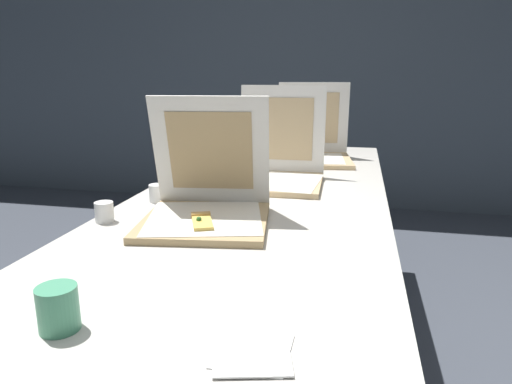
# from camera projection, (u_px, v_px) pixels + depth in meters

# --- Properties ---
(wall_back) EXTENTS (10.00, 0.10, 2.60)m
(wall_back) POSITION_uv_depth(u_px,v_px,m) (320.00, 60.00, 4.05)
(wall_back) COLOR #4C5660
(wall_back) RESTS_ON ground
(table) EXTENTS (0.95, 2.50, 0.74)m
(table) POSITION_uv_depth(u_px,v_px,m) (261.00, 205.00, 1.80)
(table) COLOR beige
(table) RESTS_ON ground
(pizza_box_front) EXTENTS (0.43, 0.44, 0.39)m
(pizza_box_front) POSITION_uv_depth(u_px,v_px,m) (206.00, 205.00, 1.46)
(pizza_box_front) COLOR tan
(pizza_box_front) RESTS_ON table
(pizza_box_middle) EXTENTS (0.39, 0.44, 0.40)m
(pizza_box_middle) POSITION_uv_depth(u_px,v_px,m) (277.00, 170.00, 1.97)
(pizza_box_middle) COLOR tan
(pizza_box_middle) RESTS_ON table
(pizza_box_back) EXTENTS (0.43, 0.44, 0.40)m
(pizza_box_back) POSITION_uv_depth(u_px,v_px,m) (314.00, 150.00, 2.46)
(pizza_box_back) COLOR tan
(pizza_box_back) RESTS_ON table
(cup_white_near_center) EXTENTS (0.06, 0.06, 0.06)m
(cup_white_near_center) POSITION_uv_depth(u_px,v_px,m) (157.00, 193.00, 1.69)
(cup_white_near_center) COLOR white
(cup_white_near_center) RESTS_ON table
(cup_white_far) EXTENTS (0.06, 0.06, 0.06)m
(cup_white_far) POSITION_uv_depth(u_px,v_px,m) (232.00, 164.00, 2.22)
(cup_white_far) COLOR white
(cup_white_far) RESTS_ON table
(cup_white_near_left) EXTENTS (0.06, 0.06, 0.06)m
(cup_white_near_left) POSITION_uv_depth(u_px,v_px,m) (104.00, 212.00, 1.47)
(cup_white_near_left) COLOR white
(cup_white_near_left) RESTS_ON table
(cup_white_mid) EXTENTS (0.06, 0.06, 0.06)m
(cup_white_mid) POSITION_uv_depth(u_px,v_px,m) (182.00, 182.00, 1.87)
(cup_white_mid) COLOR white
(cup_white_mid) RESTS_ON table
(cup_printed_front) EXTENTS (0.07, 0.07, 0.09)m
(cup_printed_front) POSITION_uv_depth(u_px,v_px,m) (58.00, 308.00, 0.85)
(cup_printed_front) COLOR #4C9E75
(cup_printed_front) RESTS_ON table
(napkin_pile) EXTENTS (0.15, 0.15, 0.01)m
(napkin_pile) POSITION_uv_depth(u_px,v_px,m) (253.00, 352.00, 0.79)
(napkin_pile) COLOR white
(napkin_pile) RESTS_ON table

